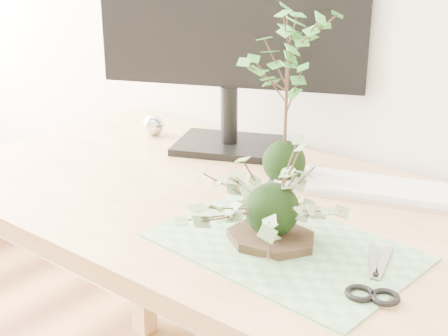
% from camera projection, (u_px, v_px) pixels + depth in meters
% --- Properties ---
extents(desk, '(1.60, 0.70, 0.74)m').
position_uv_depth(desk, '(294.00, 258.00, 1.20)').
color(desk, '#DEAD74').
rests_on(desk, ground_plane).
extents(cutting_mat, '(0.45, 0.32, 0.00)m').
position_uv_depth(cutting_mat, '(284.00, 246.00, 1.05)').
color(cutting_mat, '#609062').
rests_on(cutting_mat, desk).
extents(stone_dish, '(0.19, 0.19, 0.01)m').
position_uv_depth(stone_dish, '(271.00, 238.00, 1.06)').
color(stone_dish, black).
rests_on(stone_dish, cutting_mat).
extents(ivy_kokedama, '(0.31, 0.31, 0.18)m').
position_uv_depth(ivy_kokedama, '(273.00, 186.00, 1.02)').
color(ivy_kokedama, black).
rests_on(ivy_kokedama, stone_dish).
extents(maple_kokedama, '(0.21, 0.21, 0.38)m').
position_uv_depth(maple_kokedama, '(288.00, 57.00, 1.23)').
color(maple_kokedama, black).
rests_on(maple_kokedama, desk).
extents(keyboard, '(0.49, 0.28, 0.02)m').
position_uv_depth(keyboard, '(385.00, 190.00, 1.27)').
color(keyboard, '#BDBDC0').
rests_on(keyboard, desk).
extents(monitor, '(0.59, 0.29, 0.56)m').
position_uv_depth(monitor, '(232.00, 15.00, 1.42)').
color(monitor, black).
rests_on(monitor, desk).
extents(foil_ball, '(0.06, 0.06, 0.06)m').
position_uv_depth(foil_ball, '(154.00, 125.00, 1.62)').
color(foil_ball, silver).
rests_on(foil_ball, desk).
extents(scissors, '(0.09, 0.19, 0.01)m').
position_uv_depth(scissors, '(367.00, 286.00, 0.92)').
color(scissors, '#95959C').
rests_on(scissors, cutting_mat).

